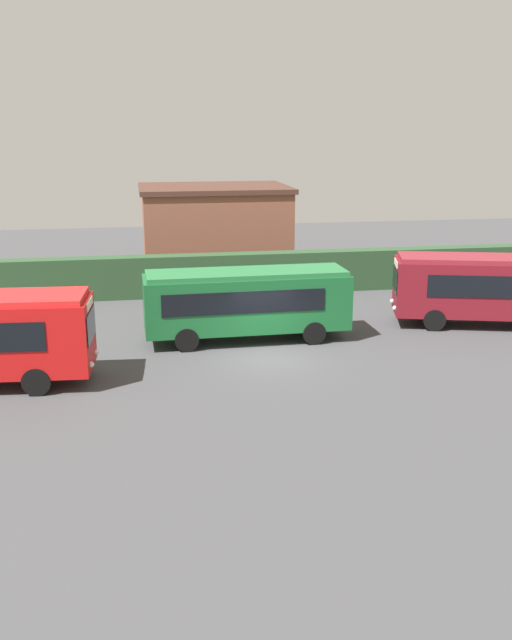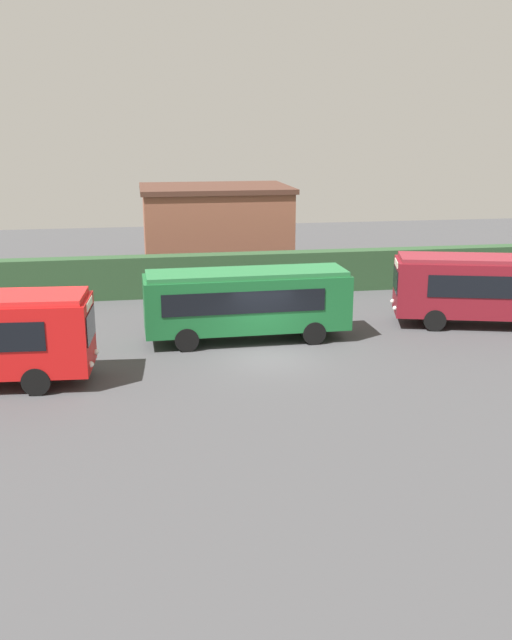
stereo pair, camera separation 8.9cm
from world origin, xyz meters
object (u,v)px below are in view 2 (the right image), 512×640
(bus_maroon, at_px, (495,287))
(person_far, at_px, (511,294))
(person_right, at_px, (216,299))
(bus_green, at_px, (247,300))

(bus_maroon, xyz_separation_m, person_far, (1.82, 1.74, -0.85))
(person_right, xyz_separation_m, person_far, (14.38, -1.77, 0.07))
(bus_maroon, bearing_deg, bus_green, 17.10)
(person_far, bearing_deg, bus_maroon, 174.86)
(bus_green, distance_m, bus_maroon, 11.65)
(bus_green, relative_size, person_far, 4.61)
(bus_green, xyz_separation_m, person_right, (-0.92, 3.85, -0.82))
(bus_green, height_order, bus_maroon, bus_maroon)
(bus_maroon, relative_size, person_right, 5.22)
(person_right, height_order, person_far, person_far)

